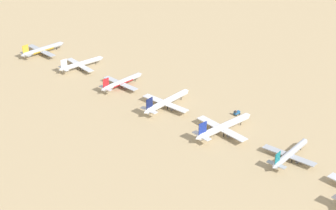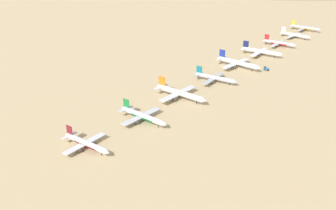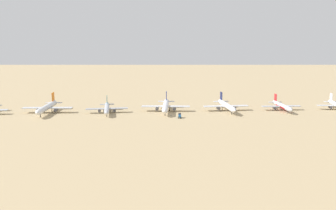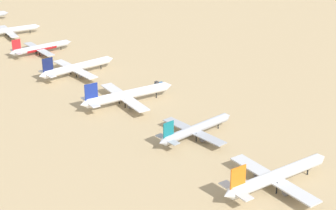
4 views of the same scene
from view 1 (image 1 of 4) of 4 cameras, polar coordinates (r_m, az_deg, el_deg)
name	(u,v)px [view 1 (image 1 of 4)]	position (r m, az deg, el deg)	size (l,w,h in m)	color
ground_plane	(223,133)	(425.92, 5.36, -2.68)	(2603.55, 2603.55, 0.00)	tan
parked_jet_3	(290,154)	(398.91, 11.75, -4.66)	(47.24, 38.47, 13.62)	#B2B7C1
parked_jet_4	(223,127)	(422.10, 5.37, -2.12)	(56.11, 45.66, 16.17)	white
parked_jet_5	(166,102)	(456.02, -0.16, 0.32)	(53.17, 43.21, 15.33)	white
parked_jet_6	(122,82)	(491.70, -4.53, 2.22)	(46.17, 37.42, 13.34)	silver
parked_jet_7	(81,64)	(530.95, -8.45, 3.96)	(46.62, 37.98, 13.44)	silver
parked_jet_8	(42,50)	(569.38, -12.10, 5.29)	(48.24, 39.08, 13.94)	#B2B7C1
service_truck	(237,113)	(449.67, 6.68, -0.73)	(5.35, 3.01, 3.90)	#1E5999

